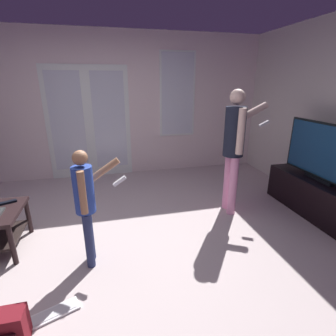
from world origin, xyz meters
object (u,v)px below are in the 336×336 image
Objects in this scene: person_adult at (235,142)px; backpack at (3,331)px; tv_stand at (315,197)px; person_child at (86,199)px; loose_keyboard at (49,315)px; dvd_remote_slim at (8,202)px; flat_screen_tv at (324,153)px.

backpack is (-2.37, -1.42, -0.85)m from person_adult.
tv_stand reaches higher than backpack.
backpack is (-3.43, -1.06, -0.12)m from tv_stand.
person_adult is 1.41× the size of person_child.
person_child is at bearing 62.16° from loose_keyboard.
person_adult is 2.75m from dvd_remote_slim.
flat_screen_tv reaches higher than loose_keyboard.
flat_screen_tv reaches higher than person_child.
person_adult is at bearing 30.38° from loose_keyboard.
dvd_remote_slim is at bearing 145.25° from person_child.
person_child is 0.94m from loose_keyboard.
loose_keyboard is (-0.30, -0.58, -0.68)m from person_child.
tv_stand is at bearing 15.53° from loose_keyboard.
flat_screen_tv is 0.76× the size of person_adult.
flat_screen_tv is at bearing 15.60° from loose_keyboard.
dvd_remote_slim is (-2.70, -0.06, -0.52)m from person_adult.
tv_stand is 3.18× the size of loose_keyboard.
person_child reaches higher than tv_stand.
backpack is 1.43m from dvd_remote_slim.
tv_stand is 4.86× the size of backpack.
backpack is at bearing -162.82° from flat_screen_tv.
loose_keyboard is 2.69× the size of dvd_remote_slim.
person_child is at bearing -159.81° from person_adult.
backpack is at bearing -162.89° from tv_stand.
dvd_remote_slim is at bearing 115.81° from loose_keyboard.
flat_screen_tv reaches higher than backpack.
flat_screen_tv is 7.26× the size of dvd_remote_slim.
flat_screen_tv is at bearing 17.18° from backpack.
backpack is at bearing -149.13° from person_adult.
dvd_remote_slim is at bearing -178.71° from person_adult.
person_adult reaches higher than dvd_remote_slim.
tv_stand is 1.18× the size of flat_screen_tv.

